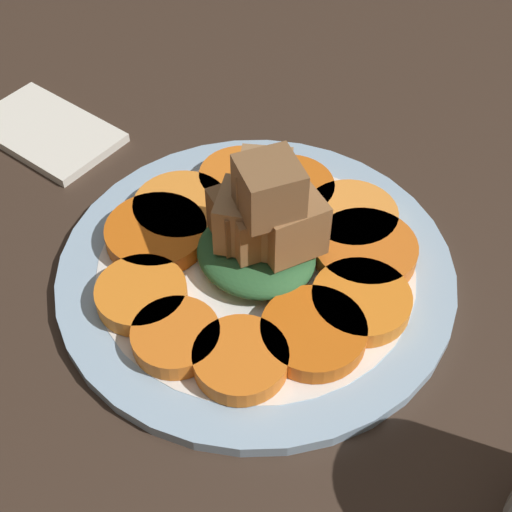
% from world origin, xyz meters
% --- Properties ---
extents(table_slab, '(1.20, 1.20, 0.02)m').
position_xyz_m(table_slab, '(0.00, 0.00, 0.01)').
color(table_slab, '#38281E').
rests_on(table_slab, ground).
extents(plate, '(0.29, 0.29, 0.01)m').
position_xyz_m(plate, '(0.00, 0.00, 0.03)').
color(plate, '#99B7D1').
rests_on(plate, table_slab).
extents(carrot_slice_0, '(0.07, 0.07, 0.01)m').
position_xyz_m(carrot_slice_0, '(0.02, -0.07, 0.04)').
color(carrot_slice_0, orange).
rests_on(carrot_slice_0, plate).
extents(carrot_slice_1, '(0.07, 0.07, 0.01)m').
position_xyz_m(carrot_slice_1, '(0.06, -0.06, 0.04)').
color(carrot_slice_1, orange).
rests_on(carrot_slice_1, plate).
extents(carrot_slice_2, '(0.07, 0.07, 0.01)m').
position_xyz_m(carrot_slice_2, '(0.08, -0.01, 0.04)').
color(carrot_slice_2, orange).
rests_on(carrot_slice_2, plate).
extents(carrot_slice_3, '(0.08, 0.08, 0.01)m').
position_xyz_m(carrot_slice_3, '(0.07, 0.03, 0.04)').
color(carrot_slice_3, '#D66014').
rests_on(carrot_slice_3, plate).
extents(carrot_slice_4, '(0.06, 0.06, 0.01)m').
position_xyz_m(carrot_slice_4, '(0.04, 0.07, 0.04)').
color(carrot_slice_4, orange).
rests_on(carrot_slice_4, plate).
extents(carrot_slice_5, '(0.06, 0.06, 0.01)m').
position_xyz_m(carrot_slice_5, '(-0.00, 0.09, 0.04)').
color(carrot_slice_5, orange).
rests_on(carrot_slice_5, plate).
extents(carrot_slice_6, '(0.06, 0.06, 0.01)m').
position_xyz_m(carrot_slice_6, '(-0.04, 0.07, 0.04)').
color(carrot_slice_6, orange).
rests_on(carrot_slice_6, plate).
extents(carrot_slice_7, '(0.07, 0.07, 0.01)m').
position_xyz_m(carrot_slice_7, '(-0.07, 0.03, 0.04)').
color(carrot_slice_7, '#D55F13').
rests_on(carrot_slice_7, plate).
extents(carrot_slice_8, '(0.07, 0.07, 0.01)m').
position_xyz_m(carrot_slice_8, '(-0.08, -0.01, 0.04)').
color(carrot_slice_8, orange).
rests_on(carrot_slice_8, plate).
extents(carrot_slice_9, '(0.08, 0.08, 0.01)m').
position_xyz_m(carrot_slice_9, '(-0.06, -0.06, 0.04)').
color(carrot_slice_9, orange).
rests_on(carrot_slice_9, plate).
extents(carrot_slice_10, '(0.07, 0.07, 0.01)m').
position_xyz_m(carrot_slice_10, '(-0.03, -0.08, 0.04)').
color(carrot_slice_10, orange).
rests_on(carrot_slice_10, plate).
extents(center_pile, '(0.09, 0.08, 0.10)m').
position_xyz_m(center_pile, '(-0.00, -0.00, 0.07)').
color(center_pile, '#2D6033').
rests_on(center_pile, plate).
extents(fork, '(0.18, 0.06, 0.00)m').
position_xyz_m(fork, '(-0.01, -0.06, 0.03)').
color(fork, silver).
rests_on(fork, plate).
extents(napkin, '(0.13, 0.08, 0.01)m').
position_xyz_m(napkin, '(0.25, -0.02, 0.02)').
color(napkin, silver).
rests_on(napkin, table_slab).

